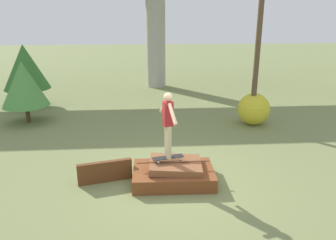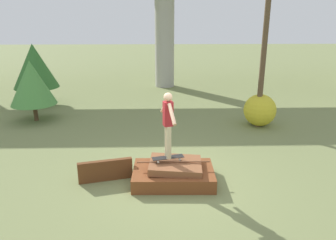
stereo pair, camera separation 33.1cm
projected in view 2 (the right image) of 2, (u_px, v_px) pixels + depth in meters
The scene contains 9 objects.
ground_plane at pixel (173, 181), 8.42m from camera, with size 80.00×80.00×0.00m, color olive.
scrap_pile at pixel (174, 173), 8.36m from camera, with size 2.08×1.39×0.57m.
scrap_plank_loose at pixel (105, 170), 8.40m from camera, with size 1.37×0.45×0.55m.
skateboard at pixel (168, 158), 8.28m from camera, with size 0.83×0.40×0.09m.
skater at pixel (168, 121), 7.97m from camera, with size 0.38×1.18×1.67m.
utility_pole at pixel (268, 6), 11.22m from camera, with size 1.30×0.20×8.48m.
tree_behind_left at pixel (32, 83), 12.77m from camera, with size 1.76×1.76×2.42m.
tree_behind_right at pixel (34, 66), 14.85m from camera, with size 2.01×2.01×2.85m.
bush_yellow_flowering at pixel (260, 110), 12.47m from camera, with size 1.22×1.22×1.22m.
Camera 2 is at (-0.35, -7.51, 4.11)m, focal length 35.00 mm.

